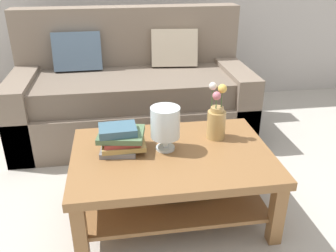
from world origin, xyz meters
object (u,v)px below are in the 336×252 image
Objects in this scene: couch at (132,94)px; flower_pitcher at (216,119)px; glass_hurricane_vase at (165,124)px; book_stack_main at (121,139)px; coffee_table at (172,169)px.

flower_pitcher is (0.46, -1.02, 0.19)m from couch.
glass_hurricane_vase is at bearing -163.33° from flower_pitcher.
glass_hurricane_vase is at bearing -83.43° from couch.
flower_pitcher is (0.59, 0.08, 0.05)m from book_stack_main.
couch reaches higher than book_stack_main.
glass_hurricane_vase reaches higher than coffee_table.
coffee_table is 0.29m from glass_hurricane_vase.
couch is at bearing 96.57° from glass_hurricane_vase.
book_stack_main is (-0.29, 0.07, 0.19)m from coffee_table.
book_stack_main is at bearing 175.26° from glass_hurricane_vase.
flower_pitcher is at bearing 26.61° from coffee_table.
flower_pitcher is (0.30, 0.15, 0.24)m from coffee_table.
coffee_table is (0.16, -1.17, -0.05)m from couch.
couch is 7.42× the size of glass_hurricane_vase.
book_stack_main reaches higher than coffee_table.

